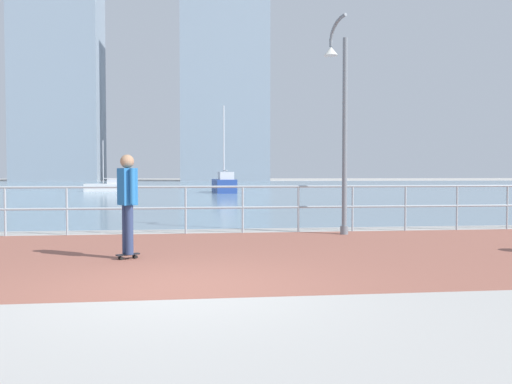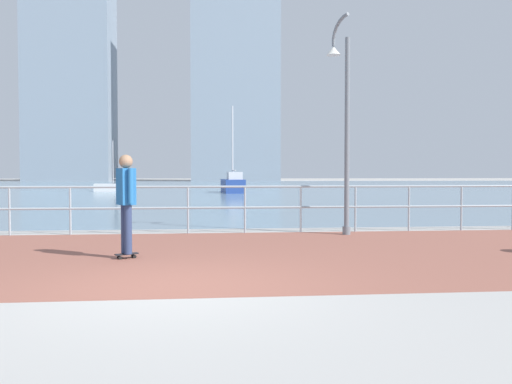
# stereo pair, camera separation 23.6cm
# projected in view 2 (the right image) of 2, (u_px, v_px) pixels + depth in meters

# --- Properties ---
(ground) EXTENTS (220.00, 220.00, 0.00)m
(ground) POSITION_uv_depth(u_px,v_px,m) (200.00, 190.00, 46.51)
(ground) COLOR #ADAAA5
(brick_paving) EXTENTS (28.00, 6.73, 0.01)m
(brick_paving) POSITION_uv_depth(u_px,v_px,m) (182.00, 255.00, 9.47)
(brick_paving) COLOR #935647
(brick_paving) RESTS_ON ground
(harbor_water) EXTENTS (180.00, 88.00, 0.00)m
(harbor_water) POSITION_uv_depth(u_px,v_px,m) (201.00, 187.00, 57.57)
(harbor_water) COLOR #6B899E
(harbor_water) RESTS_ON ground
(waterfront_railing) EXTENTS (25.25, 0.06, 1.17)m
(waterfront_railing) POSITION_uv_depth(u_px,v_px,m) (188.00, 201.00, 12.78)
(waterfront_railing) COLOR #9EADB7
(waterfront_railing) RESTS_ON ground
(lamppost) EXTENTS (0.49, 0.77, 5.30)m
(lamppost) POSITION_uv_depth(u_px,v_px,m) (343.00, 113.00, 12.62)
(lamppost) COLOR slate
(lamppost) RESTS_ON ground
(skateboarder) EXTENTS (0.40, 0.53, 1.80)m
(skateboarder) POSITION_uv_depth(u_px,v_px,m) (126.00, 196.00, 8.99)
(skateboarder) COLOR black
(skateboarder) RESTS_ON ground
(sailboat_yellow) EXTENTS (2.99, 1.03, 4.15)m
(sailboat_yellow) POSITION_uv_depth(u_px,v_px,m) (115.00, 187.00, 42.90)
(sailboat_yellow) COLOR white
(sailboat_yellow) RESTS_ON ground
(sailboat_navy) EXTENTS (1.71, 4.82, 6.68)m
(sailboat_navy) POSITION_uv_depth(u_px,v_px,m) (233.00, 184.00, 40.25)
(sailboat_navy) COLOR #284799
(sailboat_navy) RESTS_ON ground
(tower_glass) EXTENTS (16.46, 16.38, 44.60)m
(tower_glass) POSITION_uv_depth(u_px,v_px,m) (234.00, 72.00, 102.92)
(tower_glass) COLOR #8493A3
(tower_glass) RESTS_ON ground
(tower_concrete) EXTENTS (16.26, 11.33, 48.07)m
(tower_concrete) POSITION_uv_depth(u_px,v_px,m) (71.00, 64.00, 103.65)
(tower_concrete) COLOR #8493A3
(tower_concrete) RESTS_ON ground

